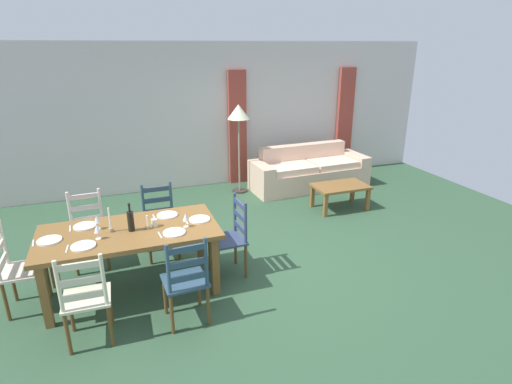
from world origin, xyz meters
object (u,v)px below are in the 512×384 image
object	(u,v)px
dining_table	(130,237)
dining_chair_head_west	(17,269)
standing_lamp	(239,117)
dining_chair_near_left	(86,299)
dining_chair_far_right	(160,221)
dining_chair_far_left	(88,230)
wine_glass_near_right	(186,218)
coffee_table	(340,189)
couch	(308,172)
wine_bottle	(131,221)
dining_chair_near_right	(186,281)
dining_chair_head_east	(231,237)
wine_glass_near_left	(97,229)
wine_glass_far_left	(97,220)
coffee_cup_primary	(154,223)

from	to	relation	value
dining_table	dining_chair_head_west	world-z (taller)	dining_chair_head_west
dining_chair_head_west	standing_lamp	size ratio (longest dim) A/B	0.59
dining_chair_near_left	dining_chair_far_right	xyz separation A→B (m)	(0.86, 1.52, 0.00)
dining_chair_far_left	wine_glass_near_right	world-z (taller)	dining_chair_far_left
coffee_table	standing_lamp	xyz separation A→B (m)	(-1.33, 1.40, 1.06)
dining_chair_far_right	dining_chair_head_west	xyz separation A→B (m)	(-1.54, -0.71, 0.00)
dining_chair_head_west	couch	size ratio (longest dim) A/B	0.42
dining_table	dining_chair_far_left	size ratio (longest dim) A/B	1.98
dining_table	wine_bottle	size ratio (longest dim) A/B	6.01
wine_bottle	standing_lamp	bearing A→B (deg)	52.80
dining_table	dining_chair_head_west	xyz separation A→B (m)	(-1.13, 0.04, -0.19)
dining_table	dining_chair_far_right	world-z (taller)	dining_chair_far_right
dining_chair_near_right	dining_chair_head_east	distance (m)	1.04
dining_chair_near_right	dining_chair_far_left	bearing A→B (deg)	120.38
wine_glass_near_left	wine_glass_near_right	bearing A→B (deg)	-0.86
wine_glass_near_right	couch	size ratio (longest dim) A/B	0.07
dining_chair_near_left	couch	distance (m)	5.15
couch	dining_chair_near_left	bearing A→B (deg)	-139.78
wine_glass_near_left	couch	bearing A→B (deg)	35.26
wine_glass_near_left	standing_lamp	bearing A→B (deg)	49.54
wine_bottle	dining_table	bearing A→B (deg)	138.42
wine_glass_near_right	wine_glass_near_left	bearing A→B (deg)	179.14
dining_chair_near_right	coffee_table	distance (m)	3.69
dining_chair_far_right	dining_chair_near_right	bearing A→B (deg)	-88.33
wine_glass_near_left	coffee_table	distance (m)	4.08
couch	standing_lamp	size ratio (longest dim) A/B	1.41
dining_chair_far_left	wine_glass_near_right	distance (m)	1.45
wine_glass_far_left	dining_chair_head_west	bearing A→B (deg)	-173.54
wine_bottle	wine_glass_far_left	bearing A→B (deg)	155.09
dining_chair_head_east	wine_glass_far_left	size ratio (longest dim) A/B	5.96
dining_chair_near_left	wine_bottle	distance (m)	0.96
wine_glass_near_left	wine_glass_near_right	world-z (taller)	same
dining_chair_near_left	coffee_cup_primary	size ratio (longest dim) A/B	10.67
dining_chair_near_left	couch	size ratio (longest dim) A/B	0.42
dining_table	standing_lamp	bearing A→B (deg)	52.15
dining_chair_near_left	couch	xyz separation A→B (m)	(3.93, 3.33, -0.19)
dining_chair_far_left	dining_chair_head_east	bearing A→B (deg)	-26.25
dining_chair_near_right	dining_chair_head_west	world-z (taller)	same
wine_glass_near_left	wine_glass_far_left	distance (m)	0.25
wine_bottle	standing_lamp	distance (m)	3.52
coffee_cup_primary	standing_lamp	xyz separation A→B (m)	(1.86, 2.75, 0.62)
coffee_table	dining_chair_far_right	bearing A→B (deg)	-168.98
dining_chair_far_right	coffee_cup_primary	distance (m)	0.83
wine_glass_far_left	dining_chair_near_right	bearing A→B (deg)	-49.84
wine_glass_far_left	wine_glass_near_right	bearing A→B (deg)	-16.20
coffee_cup_primary	wine_glass_far_left	bearing A→B (deg)	166.82
dining_chair_near_left	dining_chair_head_west	xyz separation A→B (m)	(-0.68, 0.80, 0.00)
dining_chair_head_east	coffee_cup_primary	distance (m)	0.93
dining_chair_head_east	coffee_table	size ratio (longest dim) A/B	1.07
dining_chair_near_right	standing_lamp	xyz separation A→B (m)	(1.68, 3.53, 0.93)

